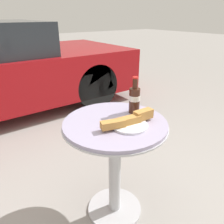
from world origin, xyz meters
The scene contains 4 objects.
ground_plane centered at (0.00, 0.00, 0.00)m, with size 30.00×30.00×0.00m, color gray.
bistro_table centered at (0.00, 0.00, 0.51)m, with size 0.63×0.63×0.71m.
cola_bottle_left centered at (0.18, 0.03, 0.80)m, with size 0.07×0.07×0.23m.
lunch_plate_near centered at (0.04, -0.09, 0.73)m, with size 0.34×0.20×0.07m.
Camera 1 is at (-0.69, -0.92, 1.28)m, focal length 35.00 mm.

